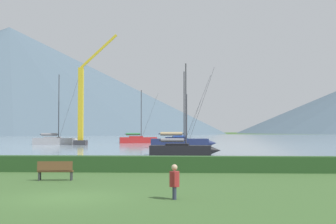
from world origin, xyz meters
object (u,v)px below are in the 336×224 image
object	(u,v)px
dock_crane	(82,110)
sailboat_slip_0	(56,140)
person_seated_viewer	(174,180)
sailboat_slip_7	(139,139)
sailboat_slip_6	(182,149)
park_bench_near_path	(55,170)
sailboat_slip_2	(185,141)
sailboat_slip_5	(180,142)

from	to	relation	value
dock_crane	sailboat_slip_0	bearing A→B (deg)	154.29
sailboat_slip_0	person_seated_viewer	xyz separation A→B (m)	(23.03, -63.61, -0.02)
sailboat_slip_0	sailboat_slip_7	bearing A→B (deg)	34.33
sailboat_slip_6	park_bench_near_path	xyz separation A→B (m)	(-5.62, -24.27, -0.05)
sailboat_slip_0	sailboat_slip_7	xyz separation A→B (m)	(13.16, 10.43, -0.02)
sailboat_slip_2	dock_crane	bearing A→B (deg)	-177.48
person_seated_viewer	sailboat_slip_2	bearing A→B (deg)	86.54
sailboat_slip_5	dock_crane	world-z (taller)	dock_crane
sailboat_slip_0	sailboat_slip_2	bearing A→B (deg)	-0.59
sailboat_slip_2	sailboat_slip_6	bearing A→B (deg)	-99.67
sailboat_slip_5	sailboat_slip_6	size ratio (longest dim) A/B	1.18
sailboat_slip_5	sailboat_slip_0	bearing A→B (deg)	143.29
sailboat_slip_6	person_seated_viewer	world-z (taller)	sailboat_slip_6
sailboat_slip_0	dock_crane	size ratio (longest dim) A/B	0.65
park_bench_near_path	sailboat_slip_5	bearing A→B (deg)	78.25
sailboat_slip_5	park_bench_near_path	distance (m)	44.29
sailboat_slip_2	sailboat_slip_7	size ratio (longest dim) A/B	0.85
sailboat_slip_0	sailboat_slip_6	size ratio (longest dim) A/B	1.32
sailboat_slip_0	dock_crane	distance (m)	7.77
sailboat_slip_0	sailboat_slip_6	bearing A→B (deg)	-60.00
sailboat_slip_2	sailboat_slip_5	xyz separation A→B (m)	(-0.34, -14.94, 0.21)
park_bench_near_path	sailboat_slip_2	bearing A→B (deg)	79.53
sailboat_slip_2	sailboat_slip_6	distance (m)	34.68
sailboat_slip_2	person_seated_viewer	xyz separation A→B (m)	(0.86, -64.96, 0.13)
sailboat_slip_0	sailboat_slip_5	world-z (taller)	sailboat_slip_0
sailboat_slip_7	person_seated_viewer	xyz separation A→B (m)	(9.88, -74.04, 0.01)
park_bench_near_path	sailboat_slip_6	bearing A→B (deg)	71.59
sailboat_slip_5	sailboat_slip_6	distance (m)	19.76
sailboat_slip_6	dock_crane	bearing A→B (deg)	122.95
sailboat_slip_0	person_seated_viewer	bearing A→B (deg)	-74.17
sailboat_slip_0	sailboat_slip_7	distance (m)	16.79
park_bench_near_path	dock_crane	bearing A→B (deg)	96.63
sailboat_slip_6	sailboat_slip_7	size ratio (longest dim) A/B	0.90
sailboat_slip_0	sailboat_slip_7	size ratio (longest dim) A/B	1.18
sailboat_slip_7	park_bench_near_path	xyz separation A→B (m)	(3.77, -68.03, -0.15)
dock_crane	sailboat_slip_7	bearing A→B (deg)	58.41
sailboat_slip_2	dock_crane	xyz separation A→B (m)	(-16.97, -3.86, 5.34)
park_bench_near_path	person_seated_viewer	xyz separation A→B (m)	(6.11, -6.01, 0.15)
sailboat_slip_5	dock_crane	bearing A→B (deg)	141.50
sailboat_slip_7	dock_crane	world-z (taller)	dock_crane
sailboat_slip_6	sailboat_slip_0	bearing A→B (deg)	127.66
sailboat_slip_6	dock_crane	distance (m)	35.76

